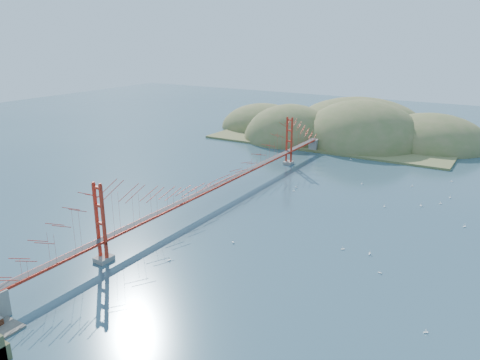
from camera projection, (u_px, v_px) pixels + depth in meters
The scene contains 20 objects.
ground at pixel (221, 199), 90.82m from camera, with size 320.00×320.00×0.00m, color #315062.
bridge at pixel (221, 165), 88.86m from camera, with size 2.20×94.40×12.00m.
far_headlands at pixel (349, 137), 145.47m from camera, with size 84.00×58.00×25.00m.
sailboat_6 at pixel (233, 242), 72.14m from camera, with size 0.60×0.60×0.64m.
sailboat_16 at pixel (384, 206), 86.92m from camera, with size 0.59×0.59×0.62m.
sailboat_14 at pixel (343, 249), 69.83m from camera, with size 0.67×0.67×0.70m.
sailboat_9 at pixel (464, 226), 77.91m from camera, with size 0.68×0.68×0.74m.
sailboat_12 at pixel (351, 159), 119.09m from camera, with size 0.52×0.49×0.59m.
sailboat_1 at pixel (421, 205), 87.34m from camera, with size 0.67×0.67×0.71m.
sailboat_8 at pixel (412, 186), 98.36m from camera, with size 0.58×0.58×0.61m.
sailboat_2 at pixel (380, 272), 63.00m from camera, with size 0.50×0.41×0.59m.
sailboat_5 at pixel (370, 253), 68.34m from camera, with size 0.55×0.62×0.70m.
sailboat_4 at pixel (440, 203), 88.38m from camera, with size 0.62×0.62×0.65m.
sailboat_15 at pixel (450, 197), 91.65m from camera, with size 0.55×0.57×0.64m.
sailboat_7 at pixel (452, 181), 101.62m from camera, with size 0.56×0.50×0.63m.
sailboat_13 at pixel (426, 332), 50.48m from camera, with size 0.57×0.57×0.60m.
sailboat_10 at pixel (169, 260), 66.50m from camera, with size 0.51×0.59×0.68m.
sailboat_3 at pixel (294, 191), 95.39m from camera, with size 0.61×0.61×0.64m.
sailboat_extra_0 at pixel (362, 183), 99.99m from camera, with size 0.57×0.57×0.59m.
sailboat_extra_1 at pixel (296, 187), 97.79m from camera, with size 0.57×0.57×0.63m.
Camera 1 is at (47.68, -71.00, 31.04)m, focal length 35.00 mm.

